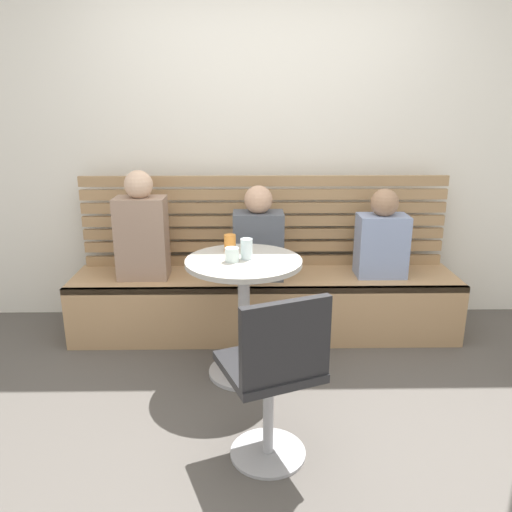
{
  "coord_description": "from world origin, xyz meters",
  "views": [
    {
      "loc": [
        -0.12,
        -2.13,
        1.61
      ],
      "look_at": [
        -0.07,
        0.66,
        0.75
      ],
      "focal_mm": 35.11,
      "sensor_mm": 36.0,
      "label": 1
    }
  ],
  "objects_px": {
    "cafe_table": "(244,295)",
    "cup_glass_tall": "(246,249)",
    "person_child_left": "(382,238)",
    "cup_glass_short": "(232,255)",
    "white_chair": "(274,374)",
    "booth_bench": "(265,304)",
    "cup_tumbler_orange": "(230,243)",
    "person_child_middle": "(258,238)",
    "person_adult": "(142,231)"
  },
  "relations": [
    {
      "from": "cafe_table",
      "to": "cup_glass_tall",
      "type": "relative_size",
      "value": 6.17
    },
    {
      "from": "person_child_left",
      "to": "cup_glass_short",
      "type": "distance_m",
      "value": 1.19
    },
    {
      "from": "white_chair",
      "to": "cafe_table",
      "type": "bearing_deg",
      "value": 99.83
    },
    {
      "from": "booth_bench",
      "to": "white_chair",
      "type": "bearing_deg",
      "value": -90.19
    },
    {
      "from": "white_chair",
      "to": "cup_tumbler_orange",
      "type": "distance_m",
      "value": 1.07
    },
    {
      "from": "booth_bench",
      "to": "white_chair",
      "type": "distance_m",
      "value": 1.4
    },
    {
      "from": "person_child_left",
      "to": "cup_glass_tall",
      "type": "bearing_deg",
      "value": -149.21
    },
    {
      "from": "white_chair",
      "to": "cup_tumbler_orange",
      "type": "relative_size",
      "value": 8.5
    },
    {
      "from": "booth_bench",
      "to": "cup_glass_short",
      "type": "xyz_separation_m",
      "value": [
        -0.21,
        -0.61,
        0.56
      ]
    },
    {
      "from": "booth_bench",
      "to": "person_child_middle",
      "type": "height_order",
      "value": "person_child_middle"
    },
    {
      "from": "booth_bench",
      "to": "cafe_table",
      "type": "xyz_separation_m",
      "value": [
        -0.14,
        -0.57,
        0.3
      ]
    },
    {
      "from": "white_chair",
      "to": "cup_glass_short",
      "type": "xyz_separation_m",
      "value": [
        -0.21,
        0.77,
        0.32
      ]
    },
    {
      "from": "booth_bench",
      "to": "person_adult",
      "type": "bearing_deg",
      "value": -179.05
    },
    {
      "from": "white_chair",
      "to": "person_child_left",
      "type": "bearing_deg",
      "value": 59.49
    },
    {
      "from": "cafe_table",
      "to": "cup_glass_tall",
      "type": "bearing_deg",
      "value": 35.28
    },
    {
      "from": "person_child_left",
      "to": "cup_tumbler_orange",
      "type": "distance_m",
      "value": 1.11
    },
    {
      "from": "cafe_table",
      "to": "cup_tumbler_orange",
      "type": "distance_m",
      "value": 0.34
    },
    {
      "from": "cafe_table",
      "to": "person_child_middle",
      "type": "xyz_separation_m",
      "value": [
        0.1,
        0.53,
        0.21
      ]
    },
    {
      "from": "person_child_middle",
      "to": "cup_glass_short",
      "type": "bearing_deg",
      "value": -105.92
    },
    {
      "from": "cafe_table",
      "to": "cup_glass_short",
      "type": "xyz_separation_m",
      "value": [
        -0.07,
        -0.03,
        0.26
      ]
    },
    {
      "from": "person_adult",
      "to": "cup_glass_tall",
      "type": "distance_m",
      "value": 0.9
    },
    {
      "from": "cup_glass_short",
      "to": "booth_bench",
      "type": "bearing_deg",
      "value": 70.83
    },
    {
      "from": "person_child_middle",
      "to": "cup_tumbler_orange",
      "type": "bearing_deg",
      "value": -117.06
    },
    {
      "from": "cup_glass_short",
      "to": "cup_tumbler_orange",
      "type": "bearing_deg",
      "value": 94.83
    },
    {
      "from": "person_child_middle",
      "to": "cup_glass_tall",
      "type": "bearing_deg",
      "value": -98.63
    },
    {
      "from": "person_adult",
      "to": "person_child_middle",
      "type": "xyz_separation_m",
      "value": [
        0.79,
        -0.02,
        -0.05
      ]
    },
    {
      "from": "white_chair",
      "to": "person_adult",
      "type": "relative_size",
      "value": 1.14
    },
    {
      "from": "person_child_left",
      "to": "cup_glass_tall",
      "type": "xyz_separation_m",
      "value": [
        -0.94,
        -0.56,
        0.09
      ]
    },
    {
      "from": "booth_bench",
      "to": "person_adult",
      "type": "height_order",
      "value": "person_adult"
    },
    {
      "from": "white_chair",
      "to": "person_adult",
      "type": "xyz_separation_m",
      "value": [
        -0.84,
        1.37,
        0.31
      ]
    },
    {
      "from": "cup_glass_tall",
      "to": "booth_bench",
      "type": "bearing_deg",
      "value": 77.15
    },
    {
      "from": "booth_bench",
      "to": "person_child_left",
      "type": "height_order",
      "value": "person_child_left"
    },
    {
      "from": "booth_bench",
      "to": "cup_glass_tall",
      "type": "xyz_separation_m",
      "value": [
        -0.13,
        -0.56,
        0.58
      ]
    },
    {
      "from": "person_adult",
      "to": "cup_glass_short",
      "type": "height_order",
      "value": "person_adult"
    },
    {
      "from": "booth_bench",
      "to": "cafe_table",
      "type": "bearing_deg",
      "value": -104.2
    },
    {
      "from": "cup_glass_short",
      "to": "cup_tumbler_orange",
      "type": "relative_size",
      "value": 0.8
    },
    {
      "from": "cup_tumbler_orange",
      "to": "booth_bench",
      "type": "bearing_deg",
      "value": 59.62
    },
    {
      "from": "person_child_middle",
      "to": "cafe_table",
      "type": "bearing_deg",
      "value": -100.21
    },
    {
      "from": "white_chair",
      "to": "cup_glass_short",
      "type": "bearing_deg",
      "value": 104.91
    },
    {
      "from": "cafe_table",
      "to": "cup_glass_tall",
      "type": "distance_m",
      "value": 0.28
    },
    {
      "from": "booth_bench",
      "to": "person_child_left",
      "type": "relative_size",
      "value": 4.4
    },
    {
      "from": "booth_bench",
      "to": "person_adult",
      "type": "distance_m",
      "value": 1.01
    },
    {
      "from": "person_child_left",
      "to": "person_child_middle",
      "type": "bearing_deg",
      "value": -177.67
    },
    {
      "from": "cup_tumbler_orange",
      "to": "person_child_middle",
      "type": "bearing_deg",
      "value": 62.94
    },
    {
      "from": "person_child_left",
      "to": "cafe_table",
      "type": "bearing_deg",
      "value": -149.13
    },
    {
      "from": "cafe_table",
      "to": "person_child_left",
      "type": "height_order",
      "value": "person_child_left"
    },
    {
      "from": "white_chair",
      "to": "cup_tumbler_orange",
      "type": "bearing_deg",
      "value": 102.77
    },
    {
      "from": "person_adult",
      "to": "cup_glass_short",
      "type": "xyz_separation_m",
      "value": [
        0.63,
        -0.59,
        0.01
      ]
    },
    {
      "from": "cup_glass_short",
      "to": "cup_glass_tall",
      "type": "xyz_separation_m",
      "value": [
        0.08,
        0.05,
        0.02
      ]
    },
    {
      "from": "booth_bench",
      "to": "cafe_table",
      "type": "relative_size",
      "value": 3.65
    }
  ]
}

